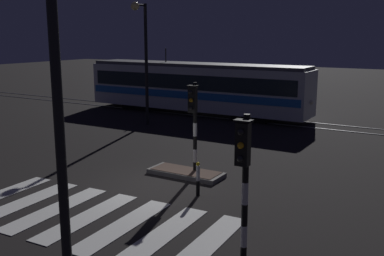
{
  "coord_description": "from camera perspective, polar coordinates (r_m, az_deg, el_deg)",
  "views": [
    {
      "loc": [
        8.52,
        -11.7,
        5.0
      ],
      "look_at": [
        -0.32,
        3.26,
        1.4
      ],
      "focal_mm": 42.11,
      "sensor_mm": 36.0,
      "label": 1
    }
  ],
  "objects": [
    {
      "name": "rail_far",
      "position": [
        27.43,
        11.95,
        0.98
      ],
      "size": [
        80.0,
        0.12,
        0.03
      ],
      "primitive_type": "cube",
      "color": "#59595E",
      "rests_on": "ground"
    },
    {
      "name": "rail_near",
      "position": [
        26.09,
        10.93,
        0.48
      ],
      "size": [
        80.0,
        0.12,
        0.03
      ],
      "primitive_type": "cube",
      "color": "#59595E",
      "rests_on": "ground"
    },
    {
      "name": "ground_plane",
      "position": [
        15.32,
        -5.23,
        -7.4
      ],
      "size": [
        120.0,
        120.0,
        0.0
      ],
      "primitive_type": "plane",
      "color": "black"
    },
    {
      "name": "traffic_light_median_centre",
      "position": [
        15.88,
        0.23,
        1.65
      ],
      "size": [
        0.36,
        0.42,
        3.38
      ],
      "color": "black",
      "rests_on": "ground"
    },
    {
      "name": "crosswalk_zebra",
      "position": [
        13.17,
        -13.0,
        -10.89
      ],
      "size": [
        8.2,
        4.12,
        0.02
      ],
      "color": "silver",
      "rests_on": "ground"
    },
    {
      "name": "tram",
      "position": [
        28.95,
        0.4,
        5.25
      ],
      "size": [
        15.14,
        2.58,
        4.15
      ],
      "color": "silver",
      "rests_on": "ground"
    },
    {
      "name": "traffic_light_corner_near_right",
      "position": [
        9.46,
        6.59,
        -5.27
      ],
      "size": [
        0.36,
        0.42,
        3.41
      ],
      "color": "black",
      "rests_on": "ground"
    },
    {
      "name": "street_lamp_trackside_left",
      "position": [
        25.14,
        -6.2,
        10.03
      ],
      "size": [
        0.44,
        1.21,
        6.71
      ],
      "color": "black",
      "rests_on": "ground"
    },
    {
      "name": "traffic_island",
      "position": [
        16.43,
        -0.76,
        -5.7
      ],
      "size": [
        2.77,
        1.07,
        0.18
      ],
      "color": "slate",
      "rests_on": "ground"
    },
    {
      "name": "bollard_island_edge",
      "position": [
        14.24,
        0.76,
        -6.47
      ],
      "size": [
        0.12,
        0.12,
        1.11
      ],
      "color": "black",
      "rests_on": "ground"
    },
    {
      "name": "street_lamp_near_kerb",
      "position": [
        7.71,
        -18.36,
        9.81
      ],
      "size": [
        0.44,
        1.21,
        7.68
      ],
      "color": "black",
      "rests_on": "ground"
    }
  ]
}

